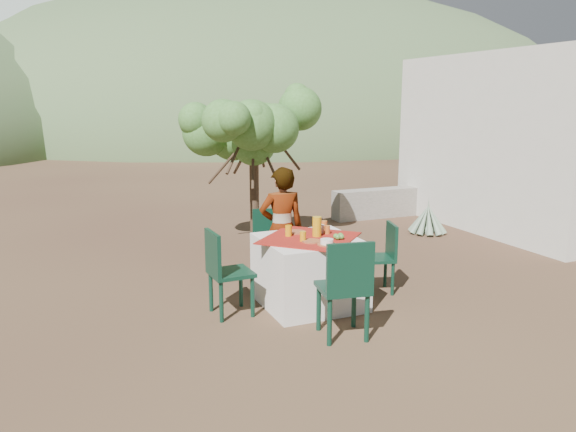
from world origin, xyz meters
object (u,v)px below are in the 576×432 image
at_px(chair_near, 346,285).
at_px(agave, 428,220).
at_px(chair_left, 224,269).
at_px(chair_right, 383,254).
at_px(table, 309,271).
at_px(chair_far, 269,239).
at_px(juice_pitcher, 317,227).
at_px(guesthouse, 542,141).
at_px(person, 282,229).
at_px(shrub_tree, 256,137).

height_order(chair_near, agave, chair_near).
height_order(chair_left, chair_right, chair_left).
xyz_separation_m(table, chair_far, (-0.03, 1.15, 0.10)).
bearing_deg(agave, juice_pitcher, -144.54).
distance_m(table, guesthouse, 6.10).
distance_m(chair_right, guesthouse, 5.19).
relative_size(table, person, 0.88).
height_order(chair_far, guesthouse, guesthouse).
bearing_deg(person, juice_pitcher, 113.01).
distance_m(agave, juice_pitcher, 3.95).
bearing_deg(chair_far, chair_left, -119.66).
bearing_deg(agave, shrub_tree, 176.03).
bearing_deg(juice_pitcher, chair_near, -100.27).
bearing_deg(chair_right, agave, 150.58).
bearing_deg(person, chair_right, 158.46).
bearing_deg(person, chair_left, 40.28).
bearing_deg(shrub_tree, chair_near, -96.02).
height_order(table, chair_far, chair_far).
bearing_deg(chair_near, table, -84.98).
relative_size(chair_far, chair_right, 1.05).
xyz_separation_m(table, chair_right, (0.98, 0.05, 0.08)).
bearing_deg(chair_left, guesthouse, -74.72).
bearing_deg(juice_pitcher, person, 105.98).
bearing_deg(chair_right, chair_near, -29.09).
bearing_deg(chair_left, chair_near, -142.44).
distance_m(chair_left, person, 1.08).
height_order(person, juice_pitcher, person).
relative_size(chair_near, agave, 1.41).
relative_size(chair_near, guesthouse, 0.23).
bearing_deg(chair_right, guesthouse, 131.20).
xyz_separation_m(chair_far, juice_pitcher, (0.13, -1.13, 0.39)).
xyz_separation_m(table, chair_left, (-0.96, 0.04, 0.13)).
xyz_separation_m(table, person, (-0.07, 0.63, 0.36)).
bearing_deg(person, chair_far, -87.51).
height_order(person, agave, person).
bearing_deg(shrub_tree, chair_far, -103.23).
xyz_separation_m(chair_left, chair_right, (1.94, 0.01, -0.05)).
distance_m(chair_left, agave, 4.80).
height_order(table, agave, table).
height_order(table, chair_right, chair_right).
relative_size(chair_left, person, 0.62).
xyz_separation_m(chair_far, chair_right, (1.01, -1.10, -0.02)).
distance_m(chair_far, agave, 3.50).
distance_m(chair_near, shrub_tree, 3.68).
relative_size(agave, juice_pitcher, 3.17).
bearing_deg(chair_left, person, -59.55).
height_order(table, shrub_tree, shrub_tree).
distance_m(person, agave, 3.77).
bearing_deg(chair_far, chair_near, -81.08).
bearing_deg(chair_near, chair_far, -81.55).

